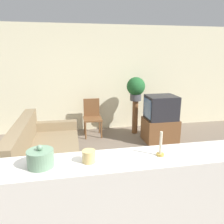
% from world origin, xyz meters
% --- Properties ---
extents(ground_plane, '(14.00, 14.00, 0.00)m').
position_xyz_m(ground_plane, '(0.00, 0.00, 0.00)').
color(ground_plane, '#756656').
extents(wall_back, '(9.00, 0.06, 2.70)m').
position_xyz_m(wall_back, '(0.00, 3.43, 1.35)').
color(wall_back, beige).
rests_on(wall_back, ground_plane).
extents(couch, '(1.00, 2.00, 0.93)m').
position_xyz_m(couch, '(-0.65, 1.20, 0.32)').
color(couch, '#847051').
rests_on(couch, ground_plane).
extents(tv_stand, '(0.75, 0.60, 0.54)m').
position_xyz_m(tv_stand, '(1.82, 2.28, 0.27)').
color(tv_stand, brown).
rests_on(tv_stand, ground_plane).
extents(television, '(0.67, 0.57, 0.54)m').
position_xyz_m(television, '(1.81, 2.28, 0.81)').
color(television, '#232328').
rests_on(television, tv_stand).
extents(wooden_chair, '(0.44, 0.44, 0.91)m').
position_xyz_m(wooden_chair, '(0.30, 2.95, 0.51)').
color(wooden_chair, brown).
rests_on(wooden_chair, ground_plane).
extents(plant_stand, '(0.14, 0.14, 0.86)m').
position_xyz_m(plant_stand, '(1.39, 2.89, 0.43)').
color(plant_stand, brown).
rests_on(plant_stand, ground_plane).
extents(potted_plant, '(0.46, 0.46, 0.58)m').
position_xyz_m(potted_plant, '(1.39, 2.89, 1.18)').
color(potted_plant, '#4C4C51').
rests_on(potted_plant, plant_stand).
extents(foreground_counter, '(2.83, 0.44, 1.10)m').
position_xyz_m(foreground_counter, '(0.00, -0.55, 0.55)').
color(foreground_counter, silver).
rests_on(foreground_counter, ground_plane).
extents(decorative_bowl, '(0.22, 0.22, 0.19)m').
position_xyz_m(decorative_bowl, '(-0.46, -0.55, 1.17)').
color(decorative_bowl, gray).
rests_on(decorative_bowl, foreground_counter).
extents(candle_jar, '(0.11, 0.11, 0.10)m').
position_xyz_m(candle_jar, '(-0.07, -0.55, 1.15)').
color(candle_jar, tan).
rests_on(candle_jar, foreground_counter).
extents(candlestick, '(0.07, 0.07, 0.23)m').
position_xyz_m(candlestick, '(0.58, -0.55, 1.17)').
color(candlestick, '#B7933D').
rests_on(candlestick, foreground_counter).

